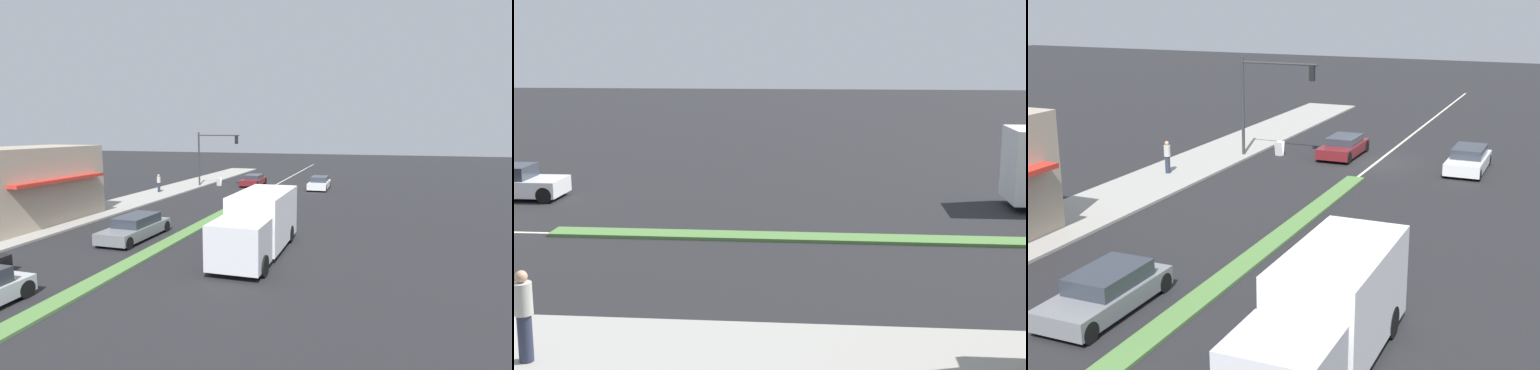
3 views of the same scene
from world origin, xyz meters
TOP-DOWN VIEW (x-y plane):
  - ground_plane at (0.00, 18.00)m, footprint 160.00×160.00m
  - pedestrian at (9.21, 7.19)m, footprint 0.34×0.34m

SIDE VIEW (x-z plane):
  - ground_plane at x=0.00m, z-range 0.00..0.00m
  - pedestrian at x=9.21m, z-range 0.17..1.86m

